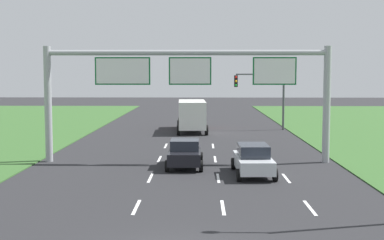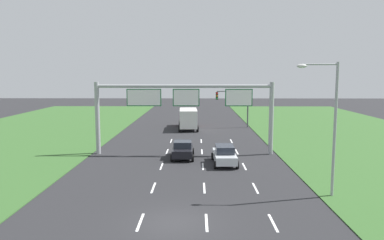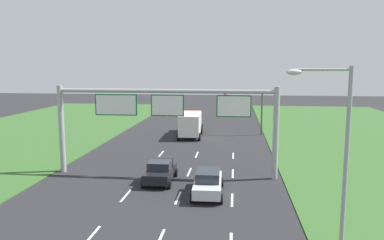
# 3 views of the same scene
# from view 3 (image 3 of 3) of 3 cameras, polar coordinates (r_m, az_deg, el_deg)

# --- Properties ---
(car_near_red) EXTENTS (2.09, 4.10, 1.59)m
(car_near_red) POSITION_cam_3_polar(r_m,az_deg,el_deg) (27.94, -4.85, -7.77)
(car_near_red) COLOR black
(car_near_red) RESTS_ON ground_plane
(car_mid_lane) EXTENTS (2.13, 4.49, 1.63)m
(car_mid_lane) POSITION_cam_3_polar(r_m,az_deg,el_deg) (25.24, 2.44, -9.46)
(car_mid_lane) COLOR silver
(car_mid_lane) RESTS_ON ground_plane
(box_truck) EXTENTS (2.89, 8.00, 2.85)m
(box_truck) POSITION_cam_3_polar(r_m,az_deg,el_deg) (45.89, -0.16, -0.43)
(box_truck) COLOR #B21E19
(box_truck) RESTS_ON ground_plane
(sign_gantry) EXTENTS (17.24, 0.44, 7.00)m
(sign_gantry) POSITION_cam_3_polar(r_m,az_deg,el_deg) (28.75, -4.06, 1.10)
(sign_gantry) COLOR #9EA0A5
(sign_gantry) RESTS_ON ground_plane
(traffic_light_mast) EXTENTS (4.76, 0.49, 5.60)m
(traffic_light_mast) POSITION_cam_3_polar(r_m,az_deg,el_deg) (46.65, 8.25, 2.45)
(traffic_light_mast) COLOR #47494F
(traffic_light_mast) RESTS_ON ground_plane
(street_lamp) EXTENTS (2.61, 0.32, 8.50)m
(street_lamp) POSITION_cam_3_polar(r_m,az_deg,el_deg) (16.33, 21.22, -4.40)
(street_lamp) COLOR #9EA0A5
(street_lamp) RESTS_ON ground_plane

